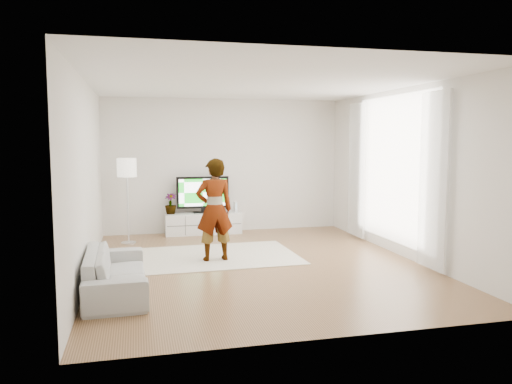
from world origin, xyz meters
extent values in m
plane|color=#996E45|center=(0.00, 0.00, 0.00)|extent=(6.00, 6.00, 0.00)
plane|color=white|center=(0.00, 0.00, 2.80)|extent=(6.00, 6.00, 0.00)
cube|color=silver|center=(-2.50, 0.00, 1.40)|extent=(0.02, 6.00, 2.80)
cube|color=silver|center=(2.50, 0.00, 1.40)|extent=(0.02, 6.00, 2.80)
cube|color=silver|center=(0.00, 3.00, 1.40)|extent=(5.00, 0.02, 2.80)
cube|color=silver|center=(0.00, -3.00, 1.40)|extent=(5.00, 0.02, 2.80)
cube|color=white|center=(2.48, 0.30, 1.45)|extent=(0.01, 2.60, 2.50)
cube|color=white|center=(2.40, -1.00, 1.35)|extent=(0.04, 0.70, 2.60)
cube|color=white|center=(2.40, 1.60, 1.35)|extent=(0.04, 0.70, 2.60)
cube|color=white|center=(-0.49, 2.77, 0.22)|extent=(1.56, 0.44, 0.44)
cube|color=black|center=(-0.49, 2.54, 0.22)|extent=(1.52, 0.00, 0.01)
cube|color=black|center=(-0.88, 2.54, 0.22)|extent=(0.01, 0.00, 0.39)
cube|color=black|center=(-0.10, 2.54, 0.22)|extent=(0.01, 0.00, 0.39)
cube|color=black|center=(-0.49, 2.79, 0.45)|extent=(0.39, 0.21, 0.02)
cube|color=black|center=(-0.49, 2.79, 0.50)|extent=(0.08, 0.05, 0.08)
cube|color=black|center=(-0.49, 2.79, 0.86)|extent=(1.08, 0.06, 0.66)
cube|color=#17901D|center=(-0.49, 2.76, 0.86)|extent=(0.98, 0.01, 0.56)
cube|color=white|center=(0.20, 2.77, 0.55)|extent=(0.06, 0.16, 0.21)
cube|color=#4CB2FF|center=(0.20, 2.69, 0.57)|extent=(0.01, 0.00, 0.12)
imported|color=#3F7238|center=(-1.15, 2.77, 0.65)|extent=(0.28, 0.28, 0.42)
cube|color=silver|center=(-0.51, 0.69, 0.01)|extent=(2.64, 1.93, 0.01)
imported|color=#334772|center=(-0.61, 0.41, 0.83)|extent=(0.63, 0.44, 1.64)
imported|color=#ADADA8|center=(-2.09, -0.98, 0.27)|extent=(0.78, 1.90, 0.55)
cylinder|color=silver|center=(-1.99, 2.16, 0.01)|extent=(0.28, 0.28, 0.02)
cylinder|color=silver|center=(-1.99, 2.16, 0.64)|extent=(0.04, 0.04, 1.24)
cylinder|color=white|center=(-1.99, 2.16, 1.43)|extent=(0.36, 0.36, 0.35)
camera|label=1|loc=(-1.80, -7.43, 1.95)|focal=35.00mm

